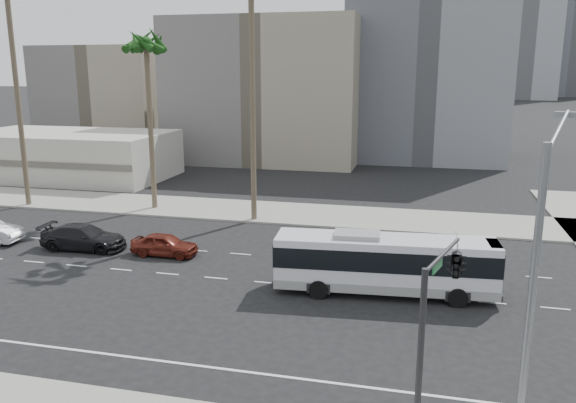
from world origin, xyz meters
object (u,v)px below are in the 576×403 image
(streetlight_corner, at_px, (535,284))
(palm_mid, at_px, (146,47))
(car_a, at_px, (165,244))
(city_bus, at_px, (385,262))
(car_b, at_px, (84,237))
(traffic_signal, at_px, (453,272))

(streetlight_corner, distance_m, palm_mid, 38.13)
(car_a, distance_m, streetlight_corner, 25.38)
(city_bus, relative_size, car_b, 2.06)
(city_bus, relative_size, palm_mid, 0.78)
(car_b, relative_size, streetlight_corner, 0.55)
(streetlight_corner, bearing_deg, traffic_signal, 160.70)
(palm_mid, bearing_deg, city_bus, -35.29)
(car_a, relative_size, car_b, 0.76)
(palm_mid, bearing_deg, streetlight_corner, -47.03)
(car_b, height_order, palm_mid, palm_mid)
(car_a, xyz_separation_m, traffic_signal, (16.95, -14.38, 4.69))
(palm_mid, bearing_deg, car_b, -87.01)
(city_bus, relative_size, car_a, 2.73)
(city_bus, distance_m, traffic_signal, 12.15)
(car_a, distance_m, traffic_signal, 22.72)
(city_bus, xyz_separation_m, traffic_signal, (2.80, -11.23, 3.69))
(city_bus, distance_m, car_a, 14.52)
(streetlight_corner, height_order, traffic_signal, streetlight_corner)
(streetlight_corner, xyz_separation_m, traffic_signal, (-2.12, 1.57, -0.41))
(traffic_signal, relative_size, palm_mid, 0.44)
(car_b, distance_m, traffic_signal, 27.28)
(car_a, height_order, traffic_signal, traffic_signal)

